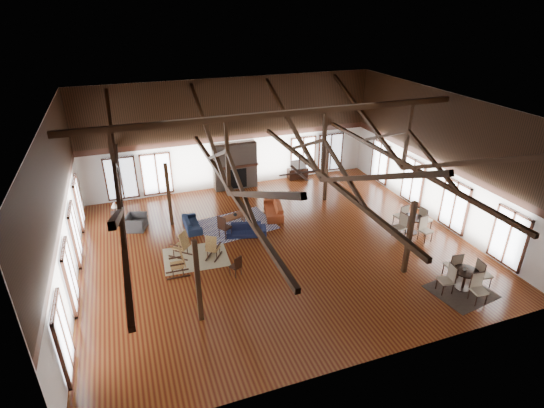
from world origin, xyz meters
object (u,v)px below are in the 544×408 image
object	(u,v)px
tv_console	(298,173)
coffee_table	(234,217)
cafe_table_far	(413,222)
cafe_table_near	(465,276)
armchair	(136,222)
sofa_navy_left	(192,223)
sofa_navy_front	(246,230)
sofa_orange	(273,209)

from	to	relation	value
tv_console	coffee_table	bearing A→B (deg)	-140.33
cafe_table_far	cafe_table_near	bearing A→B (deg)	-100.53
cafe_table_far	coffee_table	bearing A→B (deg)	154.23
armchair	sofa_navy_left	bearing A→B (deg)	-88.97
cafe_table_far	sofa_navy_left	bearing A→B (deg)	157.71
sofa_navy_front	cafe_table_near	bearing A→B (deg)	-30.56
cafe_table_near	cafe_table_far	distance (m)	4.19
coffee_table	cafe_table_far	distance (m)	8.22
armchair	cafe_table_near	size ratio (longest dim) A/B	0.47
coffee_table	armchair	distance (m)	4.51
armchair	tv_console	world-z (taller)	armchair
cafe_table_near	cafe_table_far	xyz separation A→B (m)	(0.77, 4.12, 0.00)
sofa_orange	cafe_table_near	distance (m)	9.16
sofa_navy_front	tv_console	distance (m)	7.25
coffee_table	tv_console	world-z (taller)	tv_console
armchair	tv_console	bearing A→B (deg)	-52.33
armchair	coffee_table	bearing A→B (deg)	-84.30
coffee_table	cafe_table_near	world-z (taller)	cafe_table_near
cafe_table_near	cafe_table_far	size ratio (longest dim) A/B	0.99
coffee_table	tv_console	xyz separation A→B (m)	(5.05, 4.19, -0.06)
cafe_table_far	tv_console	xyz separation A→B (m)	(-2.35, 7.77, -0.25)
sofa_navy_front	sofa_orange	size ratio (longest dim) A/B	0.87
sofa_orange	cafe_table_far	xyz separation A→B (m)	(5.32, -3.83, 0.25)
sofa_orange	cafe_table_near	bearing A→B (deg)	43.17
sofa_navy_left	cafe_table_far	size ratio (longest dim) A/B	0.79
sofa_navy_front	coffee_table	distance (m)	1.26
cafe_table_near	tv_console	distance (m)	11.99
cafe_table_far	tv_console	distance (m)	8.12
armchair	cafe_table_near	world-z (taller)	cafe_table_near
sofa_navy_front	sofa_navy_left	world-z (taller)	sofa_navy_front
cafe_table_near	sofa_navy_left	bearing A→B (deg)	137.19
sofa_navy_left	coffee_table	world-z (taller)	sofa_navy_left
sofa_orange	sofa_navy_left	bearing A→B (deg)	-76.68
sofa_navy_front	armchair	xyz separation A→B (m)	(-4.64, 2.30, 0.07)
sofa_navy_front	sofa_orange	bearing A→B (deg)	53.72
sofa_orange	tv_console	distance (m)	4.93
sofa_navy_left	cafe_table_near	world-z (taller)	cafe_table_near
sofa_navy_front	sofa_orange	xyz separation A→B (m)	(1.84, 1.49, 0.04)
armchair	cafe_table_far	size ratio (longest dim) A/B	0.47
sofa_navy_left	coffee_table	distance (m)	1.96
sofa_orange	tv_console	world-z (taller)	tv_console
sofa_orange	sofa_navy_front	bearing A→B (deg)	-37.67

